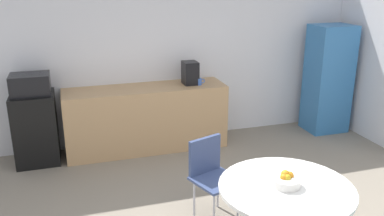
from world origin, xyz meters
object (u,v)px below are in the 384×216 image
Objects in this scene: fruit_bowl at (286,180)px; coffee_maker at (190,73)px; mini_fridge at (36,128)px; chair_navy at (210,169)px; round_table at (285,201)px; locker_cabinet at (328,79)px; microwave at (30,84)px; mug_white at (199,82)px.

fruit_bowl is 2.79m from coffee_maker.
chair_navy is (1.75, -1.88, 0.06)m from mini_fridge.
mini_fridge is 0.85× the size of round_table.
locker_cabinet is 2.00× the size of chair_navy.
round_table is at bearing -74.55° from fruit_bowl.
mini_fridge reaches higher than chair_navy.
locker_cabinet reaches higher than mini_fridge.
fruit_bowl is (-2.25, -2.68, -0.02)m from locker_cabinet.
coffee_maker is at bearing 0.00° from microwave.
microwave is 2.11m from coffee_maker.
chair_navy is 1.99m from coffee_maker.
locker_cabinet is at bearing -2.59° from coffee_maker.
microwave is at bearing 126.64° from fruit_bowl.
fruit_bowl is at bearing -53.36° from microwave.
coffee_maker is (0.04, 2.78, 0.25)m from fruit_bowl.
microwave is 3.50m from round_table.
locker_cabinet is 2.11m from mug_white.
chair_navy is 3.56× the size of fruit_bowl.
mini_fridge is 1.94× the size of microwave.
locker_cabinet reaches higher than round_table.
mug_white is at bearing -2.24° from microwave.
chair_navy reaches higher than round_table.
mug_white is at bearing 86.88° from fruit_bowl.
round_table is at bearing -53.42° from microwave.
fruit_bowl is 0.73× the size of coffee_maker.
coffee_maker is at bearing 0.00° from mini_fridge.
coffee_maker is (-2.21, 0.10, 0.23)m from locker_cabinet.
mug_white reaches higher than chair_navy.
mini_fridge is at bearing 0.00° from microwave.
round_table is at bearing -90.81° from coffee_maker.
coffee_maker reaches higher than microwave.
microwave is 2.06× the size of fruit_bowl.
round_table is 0.19m from fruit_bowl.
mini_fridge is 1.12× the size of chair_navy.
chair_navy is at bearing -100.89° from coffee_maker.
coffee_maker is at bearing 89.14° from fruit_bowl.
mug_white is at bearing -39.47° from coffee_maker.
mug_white is at bearing 179.64° from locker_cabinet.
chair_navy is at bearing -145.31° from locker_cabinet.
mug_white is (2.21, -0.09, 0.48)m from mini_fridge.
fruit_bowl is (-0.00, 0.01, 0.19)m from round_table.
round_table is 3.42× the size of coffee_maker.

